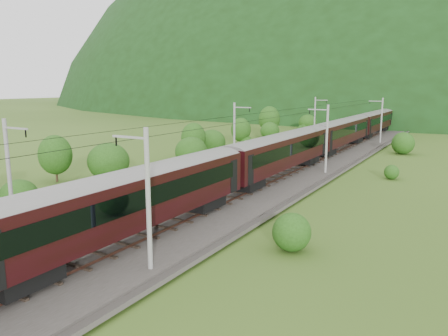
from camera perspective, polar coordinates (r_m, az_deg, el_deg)
The scene contains 15 objects.
ground at distance 29.94m, azimuth -18.85°, elevation -10.39°, with size 600.00×600.00×0.00m, color #345019.
railbed at distance 36.76m, azimuth -6.99°, elevation -5.68°, with size 14.00×220.00×0.30m, color #38332D.
track_left at distance 38.16m, azimuth -9.87°, elevation -4.81°, with size 2.40×220.00×0.27m.
track_right at distance 35.34m, azimuth -3.88°, elevation -5.93°, with size 2.40×220.00×0.27m.
catenary_left at distance 57.39m, azimuth 1.42°, elevation 4.75°, with size 2.54×192.28×8.00m.
catenary_right at distance 52.59m, azimuth 13.19°, elevation 3.92°, with size 2.54×192.28×8.00m.
overhead_wires at distance 35.44m, azimuth -7.24°, elevation 5.16°, with size 4.83×198.00×0.03m.
mountain_main at distance 278.95m, azimuth 26.22°, elevation 7.51°, with size 504.00×360.00×244.00m, color black.
mountain_ridge at distance 348.17m, azimuth 6.51°, elevation 8.97°, with size 336.00×280.00×132.00m, color black.
train at distance 49.33m, azimuth 7.29°, elevation 2.84°, with size 3.22×178.77×5.62m.
hazard_post_near at distance 60.02m, azimuth 8.38°, elevation 1.57°, with size 0.16×0.16×1.47m, color red.
hazard_post_far at distance 66.20m, azimuth 11.76°, elevation 2.40°, with size 0.18×0.18×1.68m, color red.
signal at distance 60.96m, azimuth 4.56°, elevation 2.18°, with size 0.21×0.21×1.94m.
vegetation_left at distance 52.99m, azimuth -12.44°, elevation 1.71°, with size 11.33×146.11×6.29m.
vegetation_right at distance 38.82m, azimuth 15.27°, elevation -3.37°, with size 6.19×98.49×3.07m.
Camera 1 is at (21.56, -17.91, 10.51)m, focal length 35.00 mm.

